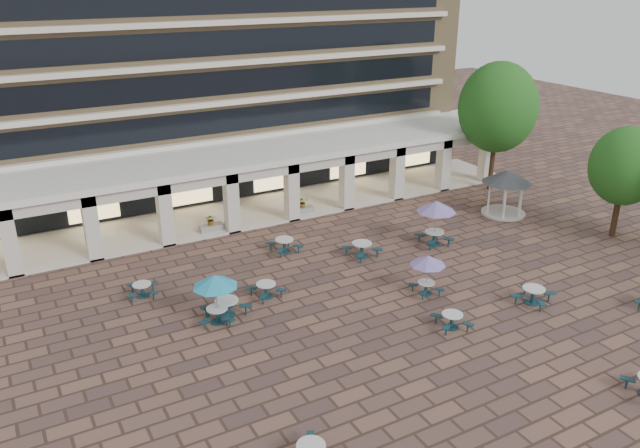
{
  "coord_description": "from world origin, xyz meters",
  "views": [
    {
      "loc": [
        -14.93,
        -22.39,
        15.49
      ],
      "look_at": [
        -0.94,
        3.0,
        3.63
      ],
      "focal_mm": 35.0,
      "sensor_mm": 36.0,
      "label": 1
    }
  ],
  "objects_px": {
    "picnic_table_1": "(452,319)",
    "planter_right": "(303,207)",
    "gazebo": "(507,182)",
    "planter_left": "(211,225)"
  },
  "relations": [
    {
      "from": "gazebo",
      "to": "planter_right",
      "type": "bearing_deg",
      "value": 151.44
    },
    {
      "from": "gazebo",
      "to": "planter_left",
      "type": "xyz_separation_m",
      "value": [
        -18.57,
        6.56,
        -1.84
      ]
    },
    {
      "from": "gazebo",
      "to": "planter_right",
      "type": "xyz_separation_m",
      "value": [
        -12.05,
        6.56,
        -1.8
      ]
    },
    {
      "from": "planter_left",
      "to": "planter_right",
      "type": "distance_m",
      "value": 6.52
    },
    {
      "from": "picnic_table_1",
      "to": "gazebo",
      "type": "bearing_deg",
      "value": 51.46
    },
    {
      "from": "picnic_table_1",
      "to": "planter_left",
      "type": "xyz_separation_m",
      "value": [
        -5.9,
        16.29,
        0.04
      ]
    },
    {
      "from": "picnic_table_1",
      "to": "planter_right",
      "type": "xyz_separation_m",
      "value": [
        0.62,
        16.29,
        0.08
      ]
    },
    {
      "from": "picnic_table_1",
      "to": "gazebo",
      "type": "xyz_separation_m",
      "value": [
        12.66,
        9.73,
        1.88
      ]
    },
    {
      "from": "picnic_table_1",
      "to": "planter_left",
      "type": "height_order",
      "value": "planter_left"
    },
    {
      "from": "picnic_table_1",
      "to": "planter_right",
      "type": "bearing_deg",
      "value": 101.73
    }
  ]
}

